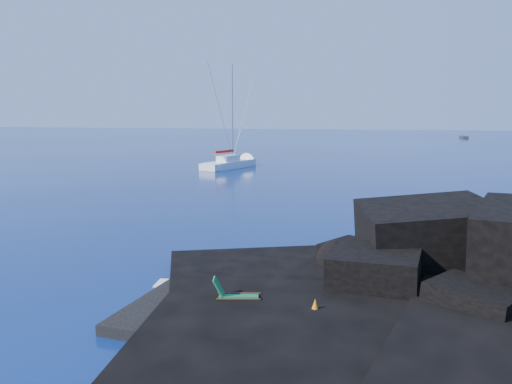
% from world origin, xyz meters
% --- Properties ---
extents(ground, '(400.00, 400.00, 0.00)m').
position_xyz_m(ground, '(0.00, 0.00, 0.00)').
color(ground, '#04143F').
rests_on(ground, ground).
extents(beach, '(9.08, 6.86, 0.70)m').
position_xyz_m(beach, '(4.50, 0.50, 0.00)').
color(beach, black).
rests_on(beach, ground).
extents(surf_foam, '(10.00, 8.00, 0.06)m').
position_xyz_m(surf_foam, '(5.00, 5.00, 0.00)').
color(surf_foam, white).
rests_on(surf_foam, ground).
extents(sailboat, '(6.21, 12.10, 12.51)m').
position_xyz_m(sailboat, '(-9.25, 43.82, 0.00)').
color(sailboat, white).
rests_on(sailboat, ground).
extents(deck_chair, '(1.58, 0.95, 1.01)m').
position_xyz_m(deck_chair, '(3.68, 0.43, 0.86)').
color(deck_chair, '#186E3A').
rests_on(deck_chair, beach).
extents(towel, '(2.19, 1.78, 0.05)m').
position_xyz_m(towel, '(3.67, -0.61, 0.38)').
color(towel, silver).
rests_on(towel, beach).
extents(sunbather, '(1.68, 1.17, 0.22)m').
position_xyz_m(sunbather, '(3.67, -0.61, 0.51)').
color(sunbather, tan).
rests_on(sunbather, towel).
extents(marker_cone, '(0.50, 0.50, 0.59)m').
position_xyz_m(marker_cone, '(6.21, 0.05, 0.64)').
color(marker_cone, orange).
rests_on(marker_cone, beach).
extents(distant_boat_a, '(1.79, 4.66, 0.61)m').
position_xyz_m(distant_boat_a, '(31.28, 130.31, 0.00)').
color(distant_boat_a, '#2A292E').
rests_on(distant_boat_a, ground).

